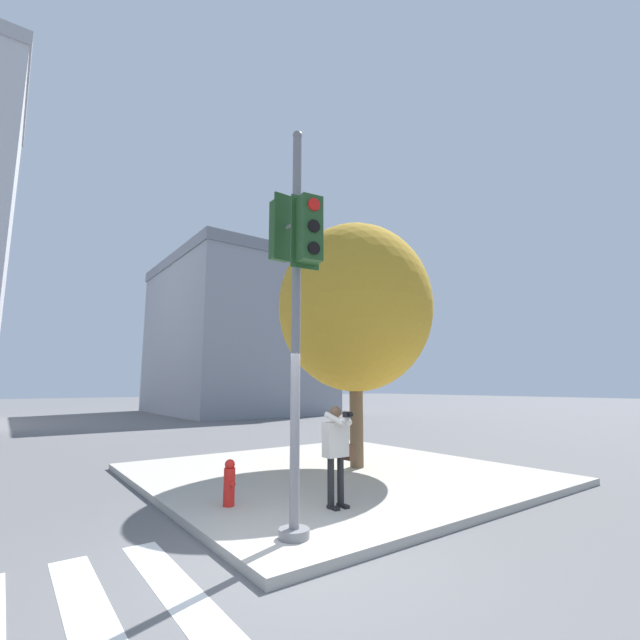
% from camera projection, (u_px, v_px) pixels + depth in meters
% --- Properties ---
extents(ground_plane, '(160.00, 160.00, 0.00)m').
position_uv_depth(ground_plane, '(283.00, 564.00, 4.99)').
color(ground_plane, '#5B5B5E').
extents(sidewalk_corner, '(8.00, 8.00, 0.13)m').
position_uv_depth(sidewalk_corner, '(333.00, 473.00, 9.83)').
color(sidewalk_corner, '#ADA89E').
rests_on(sidewalk_corner, ground_plane).
extents(traffic_signal_pole, '(0.45, 1.12, 5.66)m').
position_uv_depth(traffic_signal_pole, '(295.00, 278.00, 5.97)').
color(traffic_signal_pole, slate).
rests_on(traffic_signal_pole, sidewalk_corner).
extents(person_photographer, '(0.58, 0.54, 1.60)m').
position_uv_depth(person_photographer, '(337.00, 447.00, 6.99)').
color(person_photographer, black).
rests_on(person_photographer, sidewalk_corner).
extents(street_tree, '(3.86, 3.86, 6.03)m').
position_uv_depth(street_tree, '(355.00, 307.00, 10.82)').
color(street_tree, brown).
rests_on(street_tree, sidewalk_corner).
extents(fire_hydrant, '(0.18, 0.24, 0.73)m').
position_uv_depth(fire_hydrant, '(229.00, 483.00, 6.98)').
color(fire_hydrant, red).
rests_on(fire_hydrant, sidewalk_corner).
extents(building_right, '(10.87, 14.07, 11.85)m').
position_uv_depth(building_right, '(235.00, 337.00, 34.26)').
color(building_right, gray).
rests_on(building_right, ground_plane).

